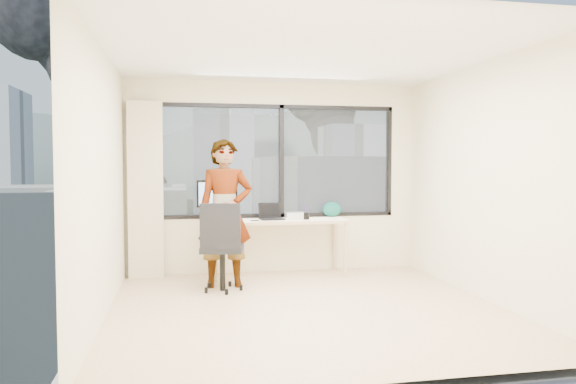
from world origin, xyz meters
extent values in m
cube|color=#D9BA8D|center=(0.00, 0.00, 0.00)|extent=(4.00, 4.00, 0.01)
cube|color=white|center=(0.00, 0.00, 2.60)|extent=(4.00, 4.00, 0.01)
cube|color=beige|center=(0.00, -2.00, 1.30)|extent=(4.00, 0.01, 2.60)
cube|color=beige|center=(-2.00, 0.00, 1.30)|extent=(0.01, 4.00, 2.60)
cube|color=beige|center=(2.00, 0.00, 1.30)|extent=(0.01, 4.00, 2.60)
cube|color=beige|center=(-1.72, 1.88, 1.15)|extent=(0.45, 0.14, 2.30)
cube|color=tan|center=(0.00, 1.66, 0.38)|extent=(1.80, 0.60, 0.75)
imported|color=#2D2D33|center=(-0.74, 1.17, 0.89)|extent=(0.67, 0.45, 1.79)
cube|color=white|center=(0.28, 1.92, 0.78)|extent=(0.29, 0.25, 0.07)
cube|color=black|center=(-0.33, 1.56, 0.76)|extent=(0.11, 0.06, 0.01)
cylinder|color=black|center=(0.37, 1.63, 0.80)|extent=(0.09, 0.09, 0.10)
ellipsoid|color=#0D4E4E|center=(0.80, 1.89, 0.85)|extent=(0.29, 0.18, 0.21)
cube|color=#515B3D|center=(0.00, 120.00, -14.00)|extent=(400.00, 400.00, 0.04)
cube|color=#EFEBC8|center=(-9.00, 30.00, -7.00)|extent=(16.00, 12.00, 14.00)
cube|color=white|center=(12.00, 38.00, -6.00)|extent=(14.00, 13.00, 16.00)
cube|color=silver|center=(8.00, 120.00, 1.00)|extent=(13.00, 13.00, 30.00)
cube|color=silver|center=(45.00, 140.00, -1.00)|extent=(15.00, 15.00, 26.00)
ellipsoid|color=slate|center=(100.00, 320.00, -14.00)|extent=(300.00, 220.00, 96.00)
camera|label=1|loc=(-1.26, -5.42, 1.49)|focal=33.92mm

